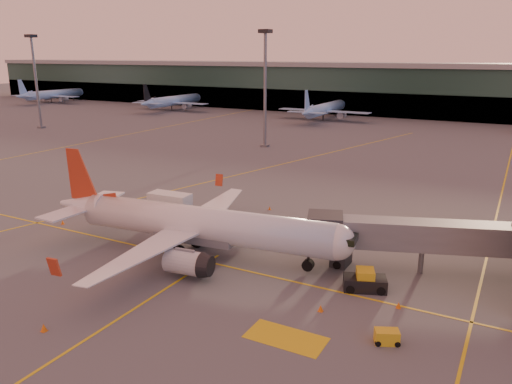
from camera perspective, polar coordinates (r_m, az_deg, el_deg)
The scene contains 16 objects.
ground at distance 50.90m, azimuth -13.45°, elevation -8.70°, with size 600.00×600.00×0.00m, color #4C4F54.
taxi_markings at distance 90.14m, azimuth 1.89°, elevation 2.37°, with size 100.12×173.00×0.01m.
terminal at distance 179.14m, azimuth 18.43°, elevation 10.99°, with size 400.00×20.00×17.60m.
mast_west_far at distance 155.19m, azimuth -23.91°, elevation 12.15°, with size 2.40×2.40×25.60m.
mast_west_near at distance 112.83m, azimuth 1.05°, elevation 12.65°, with size 2.40×2.40×25.60m.
distant_aircraft_row at distance 175.69m, azimuth -0.99°, elevation 8.82°, with size 225.00×34.00×13.00m.
main_airplane at distance 52.38m, azimuth -7.05°, elevation -3.70°, with size 34.31×31.02×10.36m.
jet_bridge at distance 50.58m, azimuth 19.99°, elevation -4.99°, with size 22.70×10.46×5.35m.
catering_truck at distance 62.24m, azimuth -9.74°, elevation -1.71°, with size 5.35×2.61×4.06m.
gpu_cart at distance 39.18m, azimuth 14.73°, elevation -15.73°, with size 2.07×1.72×1.05m.
pushback_tug at distance 46.45m, azimuth 12.34°, elevation -9.98°, with size 4.26×3.26×1.95m.
cone_nose at distance 44.31m, azimuth 15.99°, elevation -12.32°, with size 0.43×0.43×0.55m.
cone_tail at distance 66.70m, azimuth -21.22°, elevation -3.25°, with size 0.42×0.42×0.53m.
cone_wing_right at distance 42.71m, azimuth -23.10°, elevation -14.07°, with size 0.50×0.50×0.64m.
cone_wing_left at distance 67.92m, azimuth 1.57°, elevation -1.85°, with size 0.38×0.38×0.48m.
cone_fwd at distance 42.51m, azimuth 7.39°, elevation -13.04°, with size 0.45×0.45×0.58m.
Camera 1 is at (31.70, -34.13, 20.51)m, focal length 35.00 mm.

